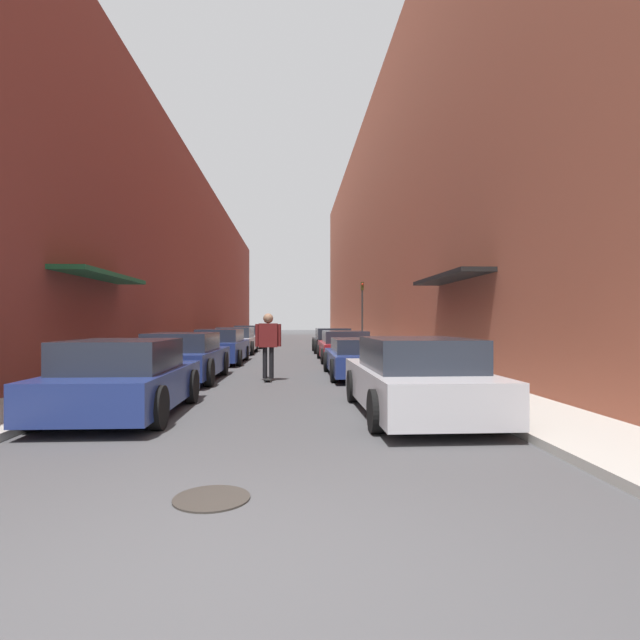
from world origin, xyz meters
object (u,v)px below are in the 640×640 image
parked_car_left_5 (254,336)px  skateboarder (268,339)px  parked_car_left_0 (124,379)px  parked_car_right_3 (333,341)px  parked_car_left_4 (249,337)px  parked_car_right_1 (362,358)px  parked_car_left_3 (236,341)px  manhole_cover (212,498)px  traffic_light (362,308)px  parked_car_right_0 (415,378)px  parked_car_left_2 (221,347)px  parked_car_left_1 (184,357)px  parked_car_right_2 (344,347)px

parked_car_left_5 → skateboarder: skateboarder is taller
parked_car_left_0 → parked_car_right_3: parked_car_left_0 is taller
parked_car_left_4 → parked_car_right_1: bearing=-74.2°
parked_car_left_3 → parked_car_left_5: size_ratio=1.10×
manhole_cover → traffic_light: traffic_light is taller
parked_car_left_3 → parked_car_right_0: 17.77m
parked_car_left_3 → parked_car_left_4: (0.12, 6.02, 0.02)m
parked_car_left_2 → parked_car_left_0: bearing=-90.6°
parked_car_left_1 → parked_car_right_1: size_ratio=0.94×
traffic_light → parked_car_right_0: bearing=-95.3°
parked_car_left_0 → parked_car_left_5: parked_car_left_0 is taller
parked_car_right_1 → parked_car_right_3: size_ratio=1.16×
parked_car_left_0 → parked_car_right_2: size_ratio=0.84×
parked_car_right_3 → traffic_light: 3.12m
parked_car_left_2 → manhole_cover: bearing=-82.2°
parked_car_left_3 → parked_car_left_4: parked_car_left_4 is taller
parked_car_right_0 → traffic_light: (1.81, 19.48, 1.77)m
parked_car_left_4 → traffic_light: bearing=-28.2°
parked_car_left_1 → parked_car_left_5: (0.14, 23.33, -0.06)m
parked_car_right_3 → skateboarder: size_ratio=2.16×
skateboarder → traffic_light: 15.12m
skateboarder → manhole_cover: 9.15m
parked_car_left_5 → parked_car_right_0: parked_car_right_0 is taller
parked_car_left_2 → parked_car_left_3: size_ratio=0.98×
parked_car_left_3 → skateboarder: (2.22, -11.91, 0.49)m
parked_car_left_3 → parked_car_right_1: 12.01m
parked_car_left_0 → parked_car_left_1: 5.07m
parked_car_right_1 → parked_car_right_0: bearing=-89.2°
parked_car_left_0 → parked_car_right_0: parked_car_right_0 is taller
parked_car_left_3 → parked_car_right_2: (4.99, -5.23, -0.05)m
parked_car_right_1 → parked_car_right_3: parked_car_right_3 is taller
parked_car_left_3 → parked_car_right_0: parked_car_right_0 is taller
parked_car_left_0 → parked_car_left_2: size_ratio=0.88×
parked_car_left_5 → parked_car_right_2: bearing=-73.6°
traffic_light → parked_car_right_2: bearing=-103.4°
parked_car_left_1 → traffic_light: 15.88m
parked_car_right_2 → traffic_light: 8.08m
parked_car_left_3 → parked_car_left_1: bearing=-90.5°
parked_car_left_0 → traffic_light: (6.84, 19.26, 1.78)m
parked_car_left_0 → parked_car_right_1: size_ratio=0.86×
manhole_cover → parked_car_left_3: bearing=95.8°
parked_car_right_2 → skateboarder: bearing=-112.6°
parked_car_right_3 → skateboarder: 12.88m
parked_car_right_3 → parked_car_right_0: bearing=-89.9°
parked_car_left_0 → parked_car_right_1: bearing=49.9°
parked_car_left_1 → parked_car_left_5: parked_car_left_1 is taller
parked_car_left_4 → parked_car_left_5: 5.56m
parked_car_left_0 → parked_car_left_4: (0.14, 22.85, 0.04)m
parked_car_left_3 → parked_car_left_2: bearing=-89.2°
parked_car_right_2 → skateboarder: size_ratio=2.57×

